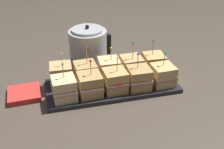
% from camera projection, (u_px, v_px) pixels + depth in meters
% --- Properties ---
extents(ground_plane, '(6.00, 6.00, 0.00)m').
position_uv_depth(ground_plane, '(112.00, 88.00, 1.26)').
color(ground_plane, '#4C4238').
extents(serving_platter, '(0.58, 0.24, 0.02)m').
position_uv_depth(serving_platter, '(112.00, 86.00, 1.25)').
color(serving_platter, '#232328').
rests_on(serving_platter, ground_plane).
extents(sandwich_front_far_left, '(0.10, 0.10, 0.16)m').
position_uv_depth(sandwich_front_far_left, '(64.00, 89.00, 1.13)').
color(sandwich_front_far_left, beige).
rests_on(sandwich_front_far_left, serving_platter).
extents(sandwich_front_left, '(0.10, 0.10, 0.16)m').
position_uv_depth(sandwich_front_left, '(90.00, 85.00, 1.15)').
color(sandwich_front_left, tan).
rests_on(sandwich_front_left, serving_platter).
extents(sandwich_front_center, '(0.10, 0.10, 0.16)m').
position_uv_depth(sandwich_front_center, '(115.00, 81.00, 1.18)').
color(sandwich_front_center, tan).
rests_on(sandwich_front_center, serving_platter).
extents(sandwich_front_right, '(0.10, 0.10, 0.16)m').
position_uv_depth(sandwich_front_right, '(139.00, 78.00, 1.20)').
color(sandwich_front_right, tan).
rests_on(sandwich_front_right, serving_platter).
extents(sandwich_front_far_right, '(0.10, 0.10, 0.16)m').
position_uv_depth(sandwich_front_far_right, '(163.00, 75.00, 1.23)').
color(sandwich_front_far_right, tan).
rests_on(sandwich_front_far_right, serving_platter).
extents(sandwich_back_far_left, '(0.10, 0.10, 0.16)m').
position_uv_depth(sandwich_back_far_left, '(61.00, 75.00, 1.23)').
color(sandwich_back_far_left, tan).
rests_on(sandwich_back_far_left, serving_platter).
extents(sandwich_back_left, '(0.10, 0.10, 0.17)m').
position_uv_depth(sandwich_back_left, '(86.00, 73.00, 1.24)').
color(sandwich_back_left, tan).
rests_on(sandwich_back_left, serving_platter).
extents(sandwich_back_center, '(0.10, 0.10, 0.16)m').
position_uv_depth(sandwich_back_center, '(109.00, 69.00, 1.27)').
color(sandwich_back_center, '#DBB77A').
rests_on(sandwich_back_center, serving_platter).
extents(sandwich_back_right, '(0.10, 0.10, 0.18)m').
position_uv_depth(sandwich_back_right, '(131.00, 67.00, 1.29)').
color(sandwich_back_right, tan).
rests_on(sandwich_back_right, serving_platter).
extents(sandwich_back_far_right, '(0.10, 0.10, 0.17)m').
position_uv_depth(sandwich_back_far_right, '(154.00, 64.00, 1.31)').
color(sandwich_back_far_right, tan).
rests_on(sandwich_back_far_right, serving_platter).
extents(kettle_steel, '(0.21, 0.19, 0.21)m').
position_uv_depth(kettle_steel, '(88.00, 47.00, 1.42)').
color(kettle_steel, '#B7BABF').
rests_on(kettle_steel, ground_plane).
extents(napkin_stack, '(0.14, 0.14, 0.02)m').
position_uv_depth(napkin_stack, '(24.00, 94.00, 1.19)').
color(napkin_stack, red).
rests_on(napkin_stack, ground_plane).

